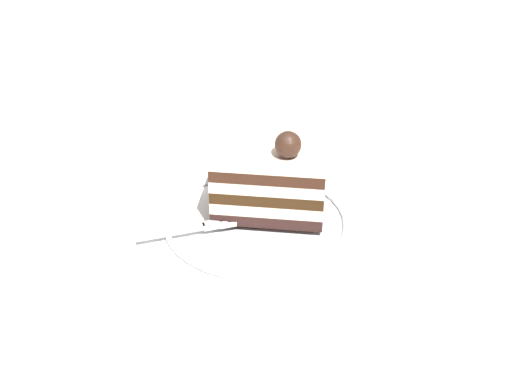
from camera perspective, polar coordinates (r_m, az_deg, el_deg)
ground_plane at (r=0.70m, az=1.30°, el=-2.34°), size 2.40×2.40×0.00m
dessert_plate at (r=0.68m, az=0.00°, el=-2.69°), size 0.22×0.22×0.02m
cake_slice at (r=0.67m, az=1.06°, el=0.83°), size 0.12×0.10×0.09m
fork at (r=0.66m, az=-5.14°, el=-2.98°), size 0.08×0.08×0.00m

